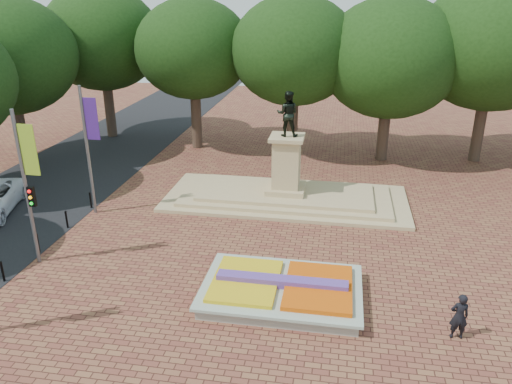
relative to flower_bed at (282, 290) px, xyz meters
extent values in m
plane|color=brown|center=(-1.03, 2.00, -0.38)|extent=(90.00, 90.00, 0.00)
cube|color=black|center=(-16.03, 7.00, -0.37)|extent=(9.00, 90.00, 0.02)
cube|color=gray|center=(-0.03, 0.00, -0.15)|extent=(6.00, 4.00, 0.45)
cube|color=#A4B2A1|center=(-0.03, 0.00, 0.12)|extent=(6.30, 4.30, 0.12)
cube|color=#CE550B|center=(1.42, 0.00, 0.25)|extent=(2.60, 3.40, 0.22)
cube|color=yellow|center=(-1.48, 0.00, 0.24)|extent=(2.60, 3.40, 0.18)
cube|color=#4C2D7B|center=(-0.03, 0.00, 0.34)|extent=(5.20, 0.55, 0.38)
cube|color=tan|center=(-1.03, 10.00, -0.28)|extent=(14.00, 6.00, 0.20)
cube|color=tan|center=(-1.03, 10.00, -0.08)|extent=(12.00, 5.00, 0.20)
cube|color=tan|center=(-1.03, 10.00, 0.12)|extent=(10.00, 4.00, 0.20)
cube|color=tan|center=(-1.03, 10.00, 0.37)|extent=(2.20, 2.20, 0.30)
cube|color=tan|center=(-1.03, 10.00, 1.92)|extent=(1.50, 1.50, 2.80)
cube|color=tan|center=(-1.03, 10.00, 3.42)|extent=(1.90, 1.90, 0.20)
imported|color=black|center=(-1.03, 10.00, 4.77)|extent=(1.22, 0.95, 2.50)
cylinder|color=#3B2820|center=(-17.03, 20.00, 1.62)|extent=(0.80, 0.80, 4.00)
ellipsoid|color=black|center=(-17.03, 20.00, 6.32)|extent=(8.80, 8.80, 7.48)
cylinder|color=#3B2820|center=(-9.03, 20.00, 1.62)|extent=(0.80, 0.80, 4.00)
ellipsoid|color=black|center=(-9.03, 20.00, 6.32)|extent=(8.80, 8.80, 7.48)
cylinder|color=#3B2820|center=(-2.03, 20.00, 1.62)|extent=(0.80, 0.80, 4.00)
ellipsoid|color=black|center=(-2.03, 20.00, 6.32)|extent=(8.80, 8.80, 7.48)
cylinder|color=#3B2820|center=(4.97, 20.00, 1.62)|extent=(0.80, 0.80, 4.00)
ellipsoid|color=black|center=(4.97, 20.00, 6.32)|extent=(8.80, 8.80, 7.48)
cylinder|color=#3B2820|center=(11.97, 20.00, 1.62)|extent=(0.80, 0.80, 4.00)
ellipsoid|color=black|center=(11.97, 20.00, 6.32)|extent=(8.80, 8.80, 7.48)
cylinder|color=#3B2820|center=(-20.53, 15.00, 1.54)|extent=(0.80, 0.80, 3.84)
ellipsoid|color=black|center=(-20.53, 15.00, 6.03)|extent=(8.40, 8.40, 7.14)
cylinder|color=slate|center=(-11.23, 1.00, 3.12)|extent=(0.16, 0.16, 7.00)
cube|color=#91B724|center=(-10.78, 1.00, 4.92)|extent=(0.70, 0.04, 2.20)
cylinder|color=slate|center=(-11.23, 6.50, 3.12)|extent=(0.16, 0.16, 7.00)
cube|color=#471E7E|center=(-10.78, 6.50, 4.92)|extent=(0.70, 0.04, 2.20)
cube|color=black|center=(-11.03, 1.00, 2.82)|extent=(0.28, 0.18, 0.90)
cylinder|color=black|center=(-11.73, -0.80, 0.07)|extent=(0.10, 0.10, 0.90)
sphere|color=black|center=(-11.73, -0.80, 0.54)|extent=(0.12, 0.12, 0.12)
cylinder|color=black|center=(-11.73, 1.80, 0.07)|extent=(0.10, 0.10, 0.90)
sphere|color=black|center=(-11.73, 1.80, 0.54)|extent=(0.12, 0.12, 0.12)
cylinder|color=black|center=(-11.73, 4.40, 0.07)|extent=(0.10, 0.10, 0.90)
sphere|color=black|center=(-11.73, 4.40, 0.54)|extent=(0.12, 0.12, 0.12)
cylinder|color=black|center=(-11.73, 7.00, 0.07)|extent=(0.10, 0.10, 0.90)
sphere|color=black|center=(-11.73, 7.00, 0.54)|extent=(0.12, 0.12, 0.12)
imported|color=black|center=(6.37, -1.40, 0.51)|extent=(0.68, 0.48, 1.78)
camera|label=1|loc=(1.86, -16.86, 11.02)|focal=35.00mm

